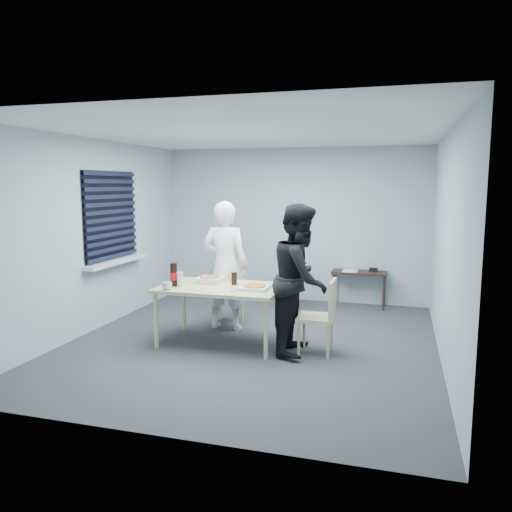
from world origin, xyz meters
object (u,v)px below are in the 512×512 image
(dining_table, at_px, (221,291))
(mug_b, at_px, (231,278))
(chair_far, at_px, (229,287))
(person_black, at_px, (300,279))
(chair_right, at_px, (323,311))
(side_table, at_px, (359,276))
(soda_bottle, at_px, (174,275))
(backpack, at_px, (289,268))
(mug_a, at_px, (167,286))
(person_white, at_px, (225,266))
(stool, at_px, (289,287))

(dining_table, bearing_deg, mug_b, 83.82)
(chair_far, distance_m, person_black, 1.66)
(chair_right, relative_size, mug_b, 8.90)
(person_black, relative_size, side_table, 2.01)
(person_black, distance_m, side_table, 2.54)
(person_black, xyz_separation_m, soda_bottle, (-1.58, -0.11, -0.01))
(person_black, xyz_separation_m, backpack, (-0.56, 1.92, -0.21))
(person_black, xyz_separation_m, mug_a, (-1.56, -0.34, -0.10))
(chair_far, relative_size, mug_b, 8.90)
(chair_right, distance_m, side_table, 2.47)
(mug_b, bearing_deg, person_white, 121.61)
(chair_far, bearing_deg, mug_a, -103.03)
(side_table, height_order, backpack, backpack)
(person_white, xyz_separation_m, stool, (0.62, 1.27, -0.51))
(chair_far, bearing_deg, dining_table, -76.74)
(backpack, bearing_deg, person_black, -72.32)
(chair_far, distance_m, chair_right, 1.84)
(soda_bottle, bearing_deg, mug_b, 37.03)
(person_white, xyz_separation_m, mug_a, (-0.38, -1.01, -0.10))
(chair_far, distance_m, backpack, 1.14)
(person_white, xyz_separation_m, side_table, (1.68, 1.79, -0.38))
(dining_table, height_order, chair_far, chair_far)
(mug_a, height_order, soda_bottle, soda_bottle)
(dining_table, height_order, stool, dining_table)
(chair_far, xyz_separation_m, person_black, (1.24, -1.03, 0.37))
(person_white, height_order, mug_a, person_white)
(side_table, distance_m, backpack, 1.20)
(chair_right, xyz_separation_m, person_white, (-1.46, 0.67, 0.37))
(soda_bottle, bearing_deg, chair_right, 3.36)
(chair_far, relative_size, backpack, 2.23)
(person_white, relative_size, person_black, 1.00)
(person_black, relative_size, mug_a, 14.39)
(chair_right, distance_m, mug_a, 1.89)
(person_white, height_order, backpack, person_white)
(chair_far, xyz_separation_m, chair_right, (1.52, -1.03, 0.00))
(dining_table, xyz_separation_m, side_table, (1.51, 2.42, -0.17))
(stool, bearing_deg, side_table, 26.24)
(stool, bearing_deg, dining_table, -103.31)
(side_table, height_order, mug_a, mug_a)
(backpack, xyz_separation_m, mug_b, (-0.42, -1.58, 0.10))
(chair_right, xyz_separation_m, side_table, (0.22, 2.46, -0.01))
(chair_right, distance_m, soda_bottle, 1.89)
(person_black, bearing_deg, stool, 16.13)
(backpack, bearing_deg, person_white, -114.80)
(chair_right, height_order, mug_a, chair_right)
(mug_b, bearing_deg, mug_a, -130.65)
(chair_right, height_order, side_table, chair_right)
(dining_table, xyz_separation_m, chair_right, (1.29, -0.04, -0.16))
(chair_right, relative_size, mug_a, 7.24)
(side_table, bearing_deg, chair_right, -95.08)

